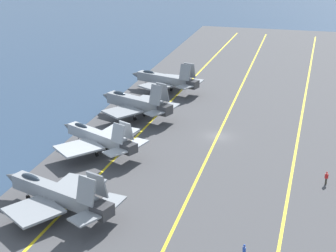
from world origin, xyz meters
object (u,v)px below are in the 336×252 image
Objects in this scene: parked_jet_second at (98,137)px; parked_jet_fourth at (165,79)px; parked_jet_nearest at (56,193)px; crew_blue_vest at (244,251)px; parked_jet_third at (136,103)px; crew_red_vest at (326,177)px.

parked_jet_fourth is (31.78, -1.17, 0.15)m from parked_jet_second.
parked_jet_fourth is (48.60, 0.54, 0.29)m from parked_jet_nearest.
parked_jet_fourth reaches higher than crew_blue_vest.
parked_jet_nearest is 1.09× the size of parked_jet_third.
crew_blue_vest is at bearing -99.89° from parked_jet_nearest.
parked_jet_second is 31.80m from parked_jet_fourth.
parked_jet_fourth is 8.97× the size of crew_blue_vest.
parked_jet_second is 15.86m from parked_jet_third.
parked_jet_fourth is (15.93, -0.77, -0.10)m from parked_jet_third.
parked_jet_nearest is 22.29m from crew_blue_vest.
crew_red_vest is (-33.57, -30.55, -1.62)m from parked_jet_fourth.
parked_jet_third is 43.30m from crew_blue_vest.
crew_red_vest reaches higher than crew_blue_vest.
crew_red_vest is at bearing -137.70° from parked_jet_fourth.
parked_jet_third is (15.85, -0.40, 0.25)m from parked_jet_second.
parked_jet_fourth reaches higher than parked_jet_second.
parked_jet_fourth reaches higher than parked_jet_nearest.
parked_jet_second is at bearing 178.57° from parked_jet_third.
parked_jet_nearest reaches higher than parked_jet_second.
parked_jet_second is at bearing 48.86° from crew_blue_vest.
crew_red_vest is at bearing -93.24° from parked_jet_second.
parked_jet_third is (32.67, 1.31, 0.40)m from parked_jet_nearest.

